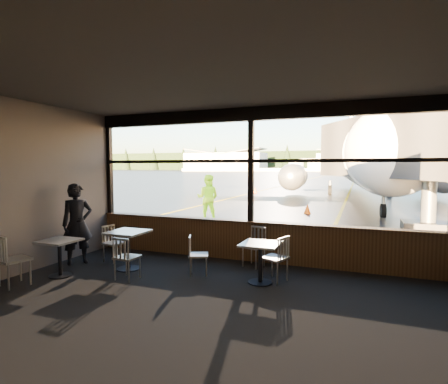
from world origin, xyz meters
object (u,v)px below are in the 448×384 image
Objects in this scene: chair_mid_w at (114,243)px; chair_near_e at (275,258)px; chair_left_s at (14,260)px; chair_near_w at (199,255)px; cone_wing at (255,190)px; cafe_table_left at (60,258)px; passenger at (77,224)px; jet_bridge at (402,157)px; cone_nose at (307,209)px; chair_near_n at (254,247)px; cafe_table_near at (260,263)px; cafe_table_mid at (128,250)px; ground_crew at (208,198)px; chair_mid_s at (127,258)px; airliner at (362,127)px.

chair_near_e is at bearing 99.44° from chair_mid_w.
chair_near_e is 4.77m from chair_left_s.
chair_near_w is 1.60× the size of cone_wing.
passenger is (-0.35, 0.84, 0.53)m from cafe_table_left.
chair_near_w is at bearing -121.70° from jet_bridge.
chair_left_s is at bearing -106.71° from cone_nose.
chair_left_s is (-4.34, -1.99, 0.04)m from chair_near_e.
chair_near_n is at bearing 31.16° from cafe_table_left.
cafe_table_near reaches higher than cone_nose.
cafe_table_mid is 6.80m from ground_crew.
cafe_table_near is 0.86× the size of chair_near_e.
cone_nose is at bearing -143.02° from ground_crew.
chair_mid_w is at bearing 87.49° from chair_left_s.
chair_left_s reaches higher than cafe_table_near.
cafe_table_left is 0.84× the size of chair_near_n.
cone_nose is at bearing 87.38° from chair_left_s.
cafe_table_left is 0.41× the size of passenger.
chair_near_n is 1.04× the size of chair_mid_w.
jet_bridge is 9.41m from cafe_table_mid.
cafe_table_mid is 2.06m from chair_left_s.
chair_mid_w is 21.41m from cone_wing.
chair_left_s is at bearing -80.68° from chair_near_w.
cone_wing is at bearing -162.63° from chair_mid_w.
jet_bridge is at bearing 57.28° from chair_mid_s.
chair_left_s is at bearing 79.23° from ground_crew.
cone_wing is at bearing 96.45° from cafe_table_left.
cone_nose is 12.72m from cone_wing.
ground_crew is at bearing 104.42° from chair_mid_s.
jet_bridge reaches higher than cafe_table_mid.
chair_mid_w reaches higher than chair_near_w.
cafe_table_near is at bearing 37.38° from chair_left_s.
passenger reaches higher than chair_near_e.
airliner is 22.85m from chair_mid_s.
jet_bridge is (1.26, -14.34, -2.55)m from airliner.
jet_bridge is 9.56m from chair_mid_w.
jet_bridge is 13.99× the size of cafe_table_mid.
cafe_table_mid is 0.94× the size of chair_near_n.
chair_near_e is at bearing 113.91° from ground_crew.
chair_left_s is (-3.69, -2.77, 0.04)m from chair_near_n.
passenger is at bearing -177.14° from cafe_table_near.
chair_left_s is at bearing -109.05° from airliner.
chair_mid_s is 22.51m from cone_wing.
passenger reaches higher than cone_wing.
chair_mid_w is 0.91m from passenger.
chair_near_e is 1.04× the size of chair_mid_s.
chair_near_n is at bearing 42.85° from chair_mid_s.
cone_nose is at bearing 152.42° from chair_near_w.
chair_near_n is 1.02× the size of chair_mid_s.
jet_bridge is 7.55m from chair_near_e.
chair_near_w is 0.95× the size of chair_mid_w.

